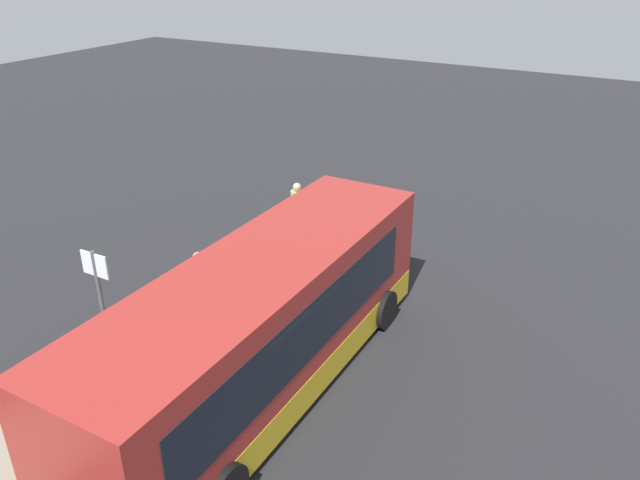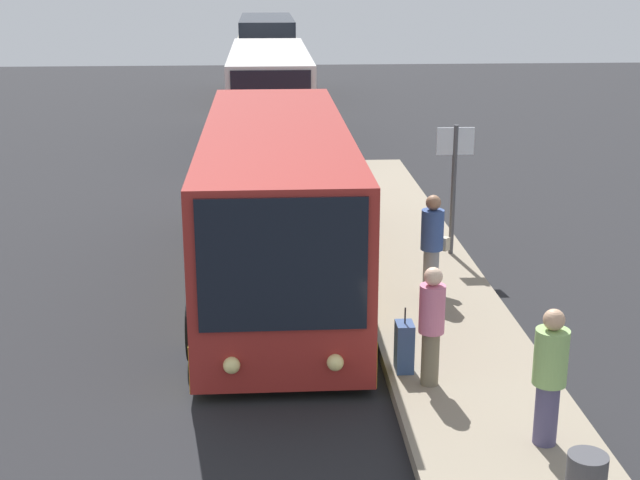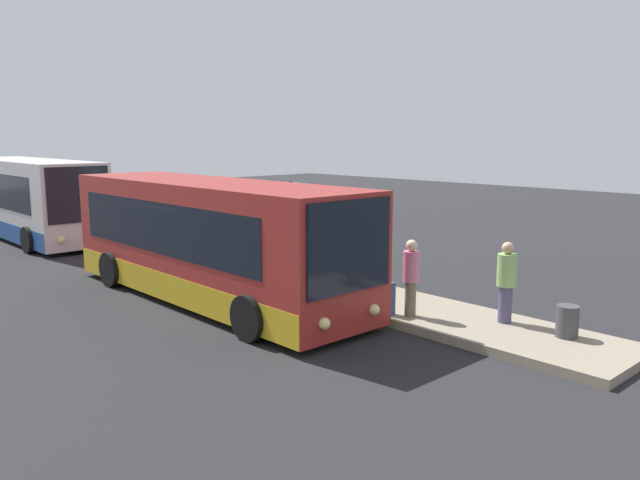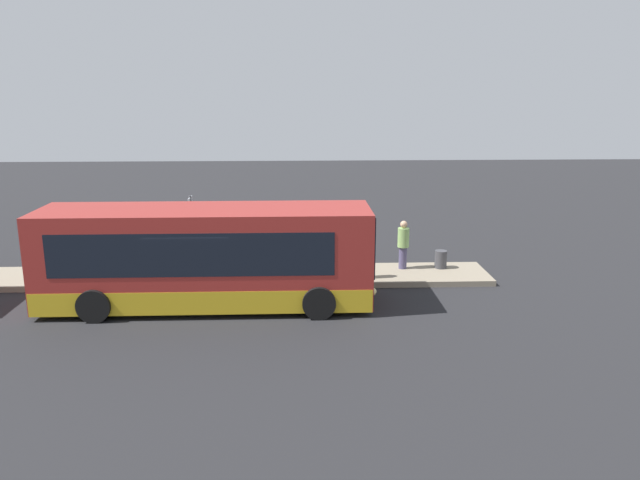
{
  "view_description": "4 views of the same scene",
  "coord_description": "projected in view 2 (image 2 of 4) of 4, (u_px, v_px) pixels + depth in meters",
  "views": [
    {
      "loc": [
        -8.52,
        -6.33,
        8.84
      ],
      "look_at": [
        3.92,
        0.68,
        1.93
      ],
      "focal_mm": 35.0,
      "sensor_mm": 36.0,
      "label": 1
    },
    {
      "loc": [
        16.68,
        -0.13,
        5.85
      ],
      "look_at": [
        3.92,
        0.68,
        1.93
      ],
      "focal_mm": 50.0,
      "sensor_mm": 36.0,
      "label": 2
    },
    {
      "loc": [
        13.92,
        -8.61,
        4.19
      ],
      "look_at": [
        3.92,
        0.68,
        1.93
      ],
      "focal_mm": 35.0,
      "sensor_mm": 36.0,
      "label": 3
    },
    {
      "loc": [
        3.16,
        -18.49,
        6.61
      ],
      "look_at": [
        3.92,
        0.68,
        1.93
      ],
      "focal_mm": 35.0,
      "sensor_mm": 36.0,
      "label": 4
    }
  ],
  "objects": [
    {
      "name": "suitcase",
      "position": [
        404.0,
        347.0,
        12.94
      ],
      "size": [
        0.35,
        0.25,
        0.98
      ],
      "color": "#334C7F",
      "rests_on": "platform"
    },
    {
      "name": "sign_post",
      "position": [
        454.0,
        172.0,
        17.9
      ],
      "size": [
        0.1,
        0.75,
        2.67
      ],
      "color": "#4C4C51",
      "rests_on": "platform"
    },
    {
      "name": "ground",
      "position": [
        273.0,
        276.0,
        17.64
      ],
      "size": [
        80.0,
        80.0,
        0.0
      ],
      "primitive_type": "plane",
      "color": "#232326"
    },
    {
      "name": "passenger_with_bags",
      "position": [
        432.0,
        321.0,
        12.34
      ],
      "size": [
        0.43,
        0.43,
        1.74
      ],
      "rotation": [
        0.0,
        0.0,
        1.77
      ],
      "color": "#6B604C",
      "rests_on": "platform"
    },
    {
      "name": "passenger_waiting",
      "position": [
        550.0,
        373.0,
        10.78
      ],
      "size": [
        0.58,
        0.58,
        1.77
      ],
      "rotation": [
        0.0,
        0.0,
        0.7
      ],
      "color": "#4C476B",
      "rests_on": "platform"
    },
    {
      "name": "bus_lead",
      "position": [
        277.0,
        206.0,
        16.85
      ],
      "size": [
        10.19,
        2.9,
        3.08
      ],
      "color": "maroon",
      "rests_on": "ground"
    },
    {
      "name": "bus_third",
      "position": [
        267.0,
        62.0,
        41.07
      ],
      "size": [
        10.31,
        2.88,
        3.68
      ],
      "color": "beige",
      "rests_on": "ground"
    },
    {
      "name": "platform",
      "position": [
        414.0,
        268.0,
        17.78
      ],
      "size": [
        20.0,
        2.43,
        0.2
      ],
      "color": "gray",
      "rests_on": "ground"
    },
    {
      "name": "passenger_boarding",
      "position": [
        432.0,
        241.0,
        15.86
      ],
      "size": [
        0.65,
        0.65,
        1.83
      ],
      "rotation": [
        0.0,
        0.0,
        0.77
      ],
      "color": "gray",
      "rests_on": "platform"
    },
    {
      "name": "bus_second",
      "position": [
        270.0,
        100.0,
        29.69
      ],
      "size": [
        10.3,
        2.82,
        3.26
      ],
      "color": "silver",
      "rests_on": "ground"
    }
  ]
}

